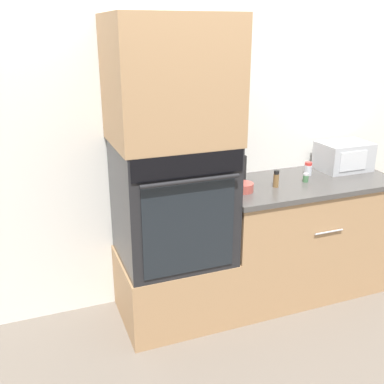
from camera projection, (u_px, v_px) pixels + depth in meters
The scene contains 12 objects.
ground_plane at pixel (239, 327), 3.00m from camera, with size 12.00×12.00×0.00m, color #6B6056.
wall_back at pixel (205, 125), 3.13m from camera, with size 8.00×0.05×2.50m.
oven_cabinet_base at pixel (174, 286), 3.07m from camera, with size 0.71×0.60×0.46m.
wall_oven at pixel (173, 202), 2.85m from camera, with size 0.69×0.64×0.77m.
oven_cabinet_upper at pixel (171, 80), 2.60m from camera, with size 0.71×0.60×0.73m.
counter_unit at pixel (300, 236), 3.33m from camera, with size 1.29×0.63×0.87m.
microwave at pixel (344, 156), 3.39m from camera, with size 0.38×0.27×0.21m.
knife_block at pixel (233, 168), 3.09m from camera, with size 0.12×0.15×0.25m.
bowl at pixel (243, 187), 2.95m from camera, with size 0.14×0.14×0.06m.
condiment_jar_near at pixel (306, 178), 3.14m from camera, with size 0.04×0.04×0.06m.
condiment_jar_mid at pixel (308, 169), 3.28m from camera, with size 0.06×0.06×0.10m.
condiment_jar_far at pixel (276, 179), 3.03m from camera, with size 0.04×0.04×0.12m.
Camera 1 is at (-1.20, -2.23, 1.88)m, focal length 42.00 mm.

